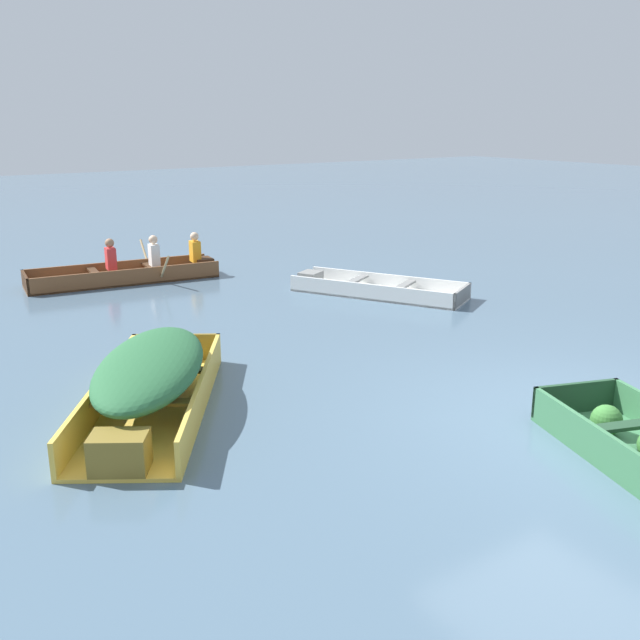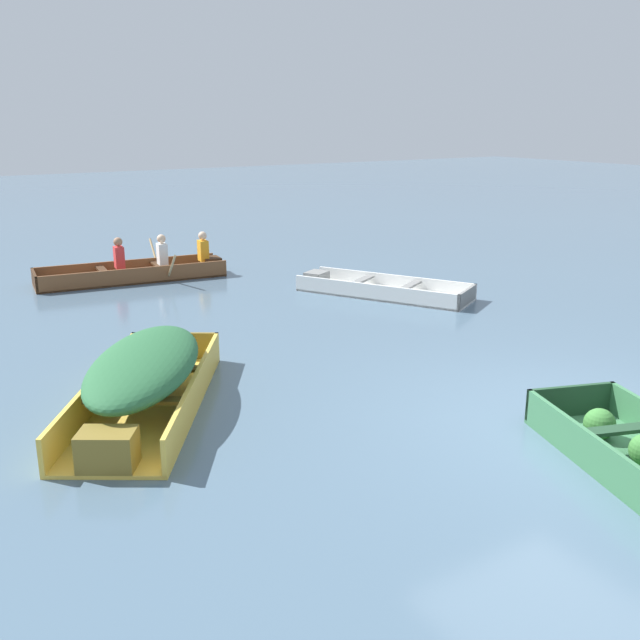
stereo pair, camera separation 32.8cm
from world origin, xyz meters
name	(u,v)px [view 2 (the right image)]	position (x,y,z in m)	size (l,w,h in m)	color
ground_plane	(569,425)	(0.00, 0.00, 0.00)	(80.00, 80.00, 0.00)	slate
skiff_white_near_moored	(378,289)	(1.81, 5.90, 0.10)	(2.44, 3.34, 0.31)	white
skiff_yellow_mid_moored	(144,373)	(-3.76, 2.89, 0.44)	(2.83, 3.48, 0.75)	#E5BC47
rowboat_wooden_brown_with_crew	(143,270)	(-1.49, 9.59, 0.20)	(3.87, 2.21, 0.90)	brown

